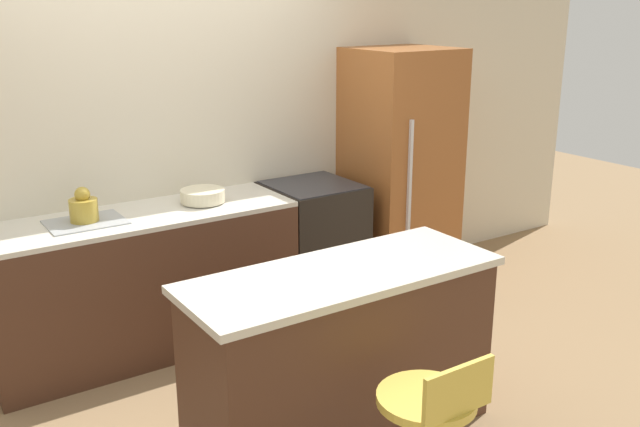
% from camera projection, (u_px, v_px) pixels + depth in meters
% --- Properties ---
extents(ground_plane, '(14.00, 14.00, 0.00)m').
position_uv_depth(ground_plane, '(212.00, 356.00, 4.52)').
color(ground_plane, '#8E704C').
extents(wall_back, '(8.00, 0.06, 2.60)m').
position_uv_depth(wall_back, '(160.00, 138.00, 4.68)').
color(wall_back, beige).
rests_on(wall_back, ground_plane).
extents(back_counter, '(1.90, 0.62, 0.92)m').
position_uv_depth(back_counter, '(145.00, 282.00, 4.50)').
color(back_counter, '#4C2D1E').
rests_on(back_counter, ground_plane).
extents(kitchen_island, '(1.61, 0.61, 0.91)m').
position_uv_depth(kitchen_island, '(341.00, 354.00, 3.59)').
color(kitchen_island, '#4C2D1E').
rests_on(kitchen_island, ground_plane).
extents(oven_range, '(0.61, 0.63, 0.92)m').
position_uv_depth(oven_range, '(313.00, 245.00, 5.17)').
color(oven_range, black).
rests_on(oven_range, ground_plane).
extents(refrigerator, '(0.72, 0.70, 1.83)m').
position_uv_depth(refrigerator, '(400.00, 171.00, 5.43)').
color(refrigerator, '#995628').
rests_on(refrigerator, ground_plane).
extents(kettle, '(0.16, 0.16, 0.21)m').
position_uv_depth(kettle, '(84.00, 208.00, 4.18)').
color(kettle, '#B29333').
rests_on(kettle, back_counter).
extents(mixing_bowl, '(0.28, 0.28, 0.08)m').
position_uv_depth(mixing_bowl, '(203.00, 196.00, 4.59)').
color(mixing_bowl, beige).
rests_on(mixing_bowl, back_counter).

